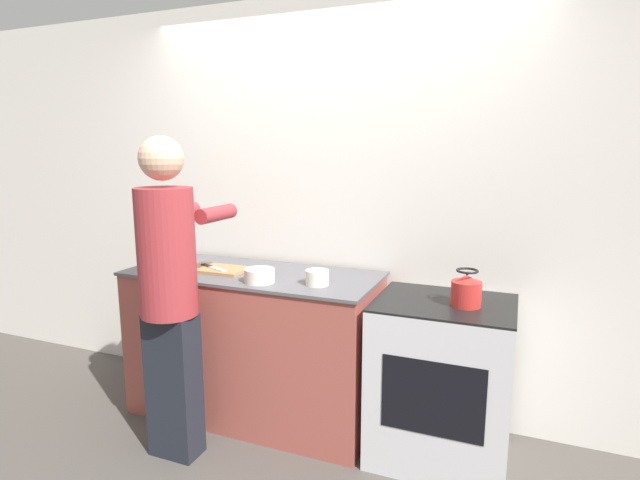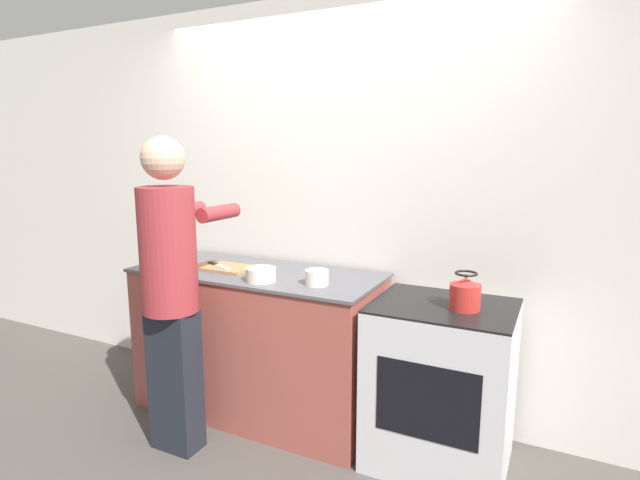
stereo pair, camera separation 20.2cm
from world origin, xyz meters
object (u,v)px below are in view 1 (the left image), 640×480
(oven, at_px, (441,380))
(kettle, at_px, (466,291))
(cutting_board, at_px, (218,269))
(canister_jar, at_px, (166,251))
(bowl_prep, at_px, (260,276))
(person, at_px, (170,285))
(knife, at_px, (213,267))

(oven, bearing_deg, kettle, -16.59)
(cutting_board, xyz_separation_m, canister_jar, (-0.40, 0.01, 0.08))
(cutting_board, height_order, canister_jar, canister_jar)
(cutting_board, height_order, bowl_prep, bowl_prep)
(oven, bearing_deg, bowl_prep, -170.69)
(oven, xyz_separation_m, kettle, (0.11, -0.03, 0.52))
(person, bearing_deg, bowl_prep, 44.98)
(knife, distance_m, kettle, 1.52)
(person, relative_size, kettle, 9.13)
(cutting_board, relative_size, canister_jar, 2.03)
(cutting_board, bearing_deg, oven, 0.82)
(person, bearing_deg, cutting_board, 93.54)
(oven, height_order, cutting_board, cutting_board)
(person, xyz_separation_m, kettle, (1.46, 0.48, 0.00))
(canister_jar, bearing_deg, cutting_board, -1.96)
(knife, bearing_deg, oven, 26.18)
(knife, bearing_deg, cutting_board, 53.56)
(canister_jar, bearing_deg, oven, 0.20)
(knife, height_order, kettle, kettle)
(bowl_prep, bearing_deg, cutting_board, 158.95)
(canister_jar, bearing_deg, bowl_prep, -11.56)
(cutting_board, xyz_separation_m, kettle, (1.49, -0.01, 0.03))
(kettle, bearing_deg, oven, 163.41)
(cutting_board, xyz_separation_m, knife, (-0.02, -0.01, 0.01))
(person, height_order, knife, person)
(cutting_board, bearing_deg, person, -86.46)
(bowl_prep, height_order, canister_jar, canister_jar)
(cutting_board, bearing_deg, knife, -151.26)
(knife, bearing_deg, canister_jar, -159.34)
(knife, bearing_deg, person, -58.59)
(oven, bearing_deg, knife, -178.64)
(cutting_board, relative_size, knife, 1.52)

